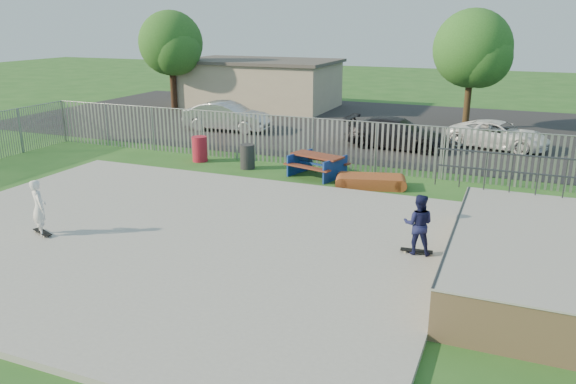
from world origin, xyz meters
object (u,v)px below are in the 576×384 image
at_px(car_white, 498,135).
at_px(funbox, 371,182).
at_px(picnic_table, 317,165).
at_px(car_dark, 397,133).
at_px(skater_white, 39,207).
at_px(trash_bin_grey, 247,157).
at_px(trash_bin_red, 200,149).
at_px(car_silver, 227,116).
at_px(skater_navy, 418,224).
at_px(tree_mid, 472,49).
at_px(tree_left, 171,43).

bearing_deg(car_white, funbox, 169.16).
bearing_deg(car_white, picnic_table, 155.49).
bearing_deg(car_dark, skater_white, 160.07).
bearing_deg(trash_bin_grey, trash_bin_red, 172.50).
bearing_deg(trash_bin_grey, car_dark, 51.39).
bearing_deg(car_silver, funbox, -130.58).
height_order(car_dark, car_white, car_dark).
xyz_separation_m(funbox, car_silver, (-9.85, 7.46, 0.58)).
distance_m(picnic_table, skater_white, 10.21).
bearing_deg(trash_bin_red, car_dark, 38.26).
bearing_deg(trash_bin_grey, car_silver, 124.02).
bearing_deg(skater_navy, car_silver, -52.10).
height_order(picnic_table, car_white, car_white).
xyz_separation_m(car_white, tree_mid, (-1.90, 4.58, 3.65)).
height_order(tree_mid, skater_navy, tree_mid).
distance_m(trash_bin_red, skater_white, 9.38).
bearing_deg(picnic_table, car_silver, 154.16).
relative_size(car_silver, tree_left, 0.73).
distance_m(trash_bin_grey, tree_mid, 14.84).
bearing_deg(car_dark, car_silver, 88.92).
xyz_separation_m(funbox, trash_bin_red, (-7.69, 1.01, 0.32)).
distance_m(car_silver, tree_left, 9.44).
height_order(trash_bin_red, trash_bin_grey, trash_bin_red).
xyz_separation_m(picnic_table, car_dark, (1.79, 6.02, 0.29)).
relative_size(car_white, skater_navy, 2.92).
distance_m(car_silver, skater_white, 16.05).
relative_size(car_dark, tree_mid, 0.76).
bearing_deg(tree_mid, trash_bin_red, -128.76).
xyz_separation_m(tree_left, skater_navy, (19.43, -18.58, -3.38)).
height_order(picnic_table, skater_white, skater_white).
relative_size(trash_bin_red, tree_left, 0.17).
height_order(trash_bin_grey, tree_mid, tree_mid).
distance_m(picnic_table, funbox, 2.39).
xyz_separation_m(trash_bin_red, skater_white, (0.62, -9.35, 0.39)).
bearing_deg(skater_white, trash_bin_red, -54.47).
bearing_deg(trash_bin_red, trash_bin_grey, -7.50).
bearing_deg(car_white, car_silver, 108.02).
height_order(funbox, skater_navy, skater_navy).
bearing_deg(trash_bin_red, tree_left, 127.52).
bearing_deg(trash_bin_grey, funbox, -7.45).
height_order(picnic_table, car_silver, car_silver).
height_order(picnic_table, trash_bin_grey, trash_bin_grey).
xyz_separation_m(car_dark, car_white, (4.38, 1.79, -0.07)).
bearing_deg(tree_mid, skater_navy, -87.96).
bearing_deg(skater_white, tree_left, -33.67).
bearing_deg(car_dark, skater_navy, -162.09).
bearing_deg(car_white, trash_bin_red, 136.63).
relative_size(tree_left, tree_mid, 1.00).
bearing_deg(skater_white, tree_mid, -81.21).
bearing_deg(skater_navy, tree_mid, -93.51).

